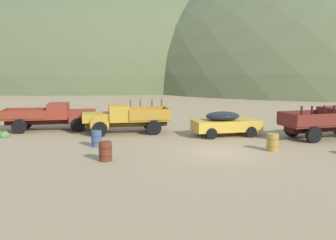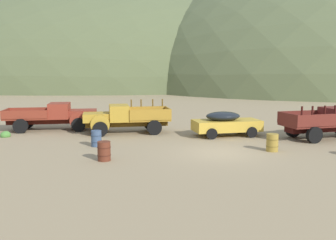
# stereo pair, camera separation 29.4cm
# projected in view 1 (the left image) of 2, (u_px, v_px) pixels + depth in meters

# --- Properties ---
(ground_plane) EXTENTS (300.00, 300.00, 0.00)m
(ground_plane) POSITION_uv_depth(u_px,v_px,m) (221.00, 153.00, 18.90)
(ground_plane) COLOR #998460
(hill_far_left) EXTENTS (103.47, 54.30, 44.72)m
(hill_far_left) POSITION_uv_depth(u_px,v_px,m) (102.00, 87.00, 85.92)
(hill_far_left) COLOR #56603D
(hill_far_left) RESTS_ON ground
(hill_distant) EXTENTS (85.43, 89.42, 51.50)m
(hill_distant) POSITION_uv_depth(u_px,v_px,m) (294.00, 86.00, 90.37)
(hill_distant) COLOR #56603D
(hill_distant) RESTS_ON ground
(truck_rust_red) EXTENTS (6.34, 2.82, 1.89)m
(truck_rust_red) POSITION_uv_depth(u_px,v_px,m) (57.00, 116.00, 25.77)
(truck_rust_red) COLOR #42140D
(truck_rust_red) RESTS_ON ground
(truck_mustard) EXTENTS (5.86, 2.88, 2.16)m
(truck_mustard) POSITION_uv_depth(u_px,v_px,m) (120.00, 118.00, 24.49)
(truck_mustard) COLOR #593D12
(truck_mustard) RESTS_ON ground
(car_faded_yellow) EXTENTS (4.70, 2.54, 1.57)m
(car_faded_yellow) POSITION_uv_depth(u_px,v_px,m) (228.00, 123.00, 23.66)
(car_faded_yellow) COLOR gold
(car_faded_yellow) RESTS_ON ground
(truck_oxblood) EXTENTS (6.10, 3.29, 2.16)m
(truck_oxblood) POSITION_uv_depth(u_px,v_px,m) (332.00, 122.00, 22.92)
(truck_oxblood) COLOR black
(truck_oxblood) RESTS_ON ground
(oil_drum_by_truck) EXTENTS (0.61, 0.61, 0.89)m
(oil_drum_by_truck) POSITION_uv_depth(u_px,v_px,m) (97.00, 139.00, 20.36)
(oil_drum_by_truck) COLOR #384C6B
(oil_drum_by_truck) RESTS_ON ground
(oil_drum_foreground) EXTENTS (0.65, 0.65, 0.92)m
(oil_drum_foreground) POSITION_uv_depth(u_px,v_px,m) (273.00, 142.00, 19.29)
(oil_drum_foreground) COLOR olive
(oil_drum_foreground) RESTS_ON ground
(oil_drum_spare) EXTENTS (0.65, 0.65, 0.91)m
(oil_drum_spare) POSITION_uv_depth(u_px,v_px,m) (105.00, 151.00, 17.20)
(oil_drum_spare) COLOR #5B2819
(oil_drum_spare) RESTS_ON ground
(bush_back_edge) EXTENTS (1.17, 1.36, 0.94)m
(bush_back_edge) POSITION_uv_depth(u_px,v_px,m) (305.00, 127.00, 25.97)
(bush_back_edge) COLOR olive
(bush_back_edge) RESTS_ON ground
(bush_front_right) EXTENTS (0.61, 0.58, 0.49)m
(bush_front_right) POSITION_uv_depth(u_px,v_px,m) (4.00, 135.00, 23.11)
(bush_front_right) COLOR #4C8438
(bush_front_right) RESTS_ON ground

